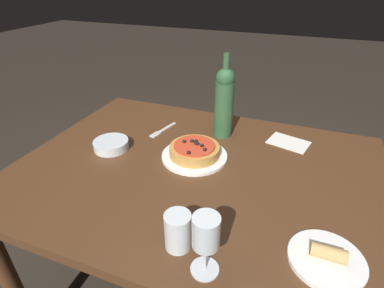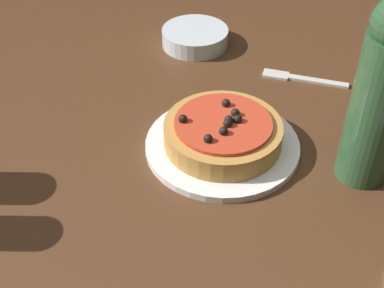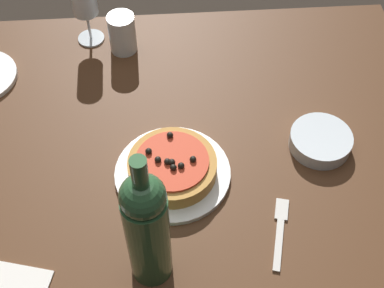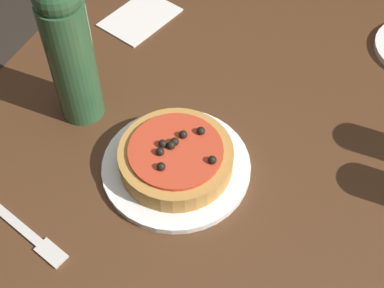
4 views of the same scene
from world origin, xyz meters
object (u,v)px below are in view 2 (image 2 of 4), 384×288
Objects in this scene: dinner_plate at (222,145)px; pizza at (223,132)px; side_bowl at (195,37)px; dining_table at (183,203)px; wine_bottle at (382,90)px; fork at (299,78)px.

pizza reaches higher than dinner_plate.
side_bowl is (0.33, 0.06, 0.01)m from dinner_plate.
dining_table is 0.37m from wine_bottle.
pizza is (0.04, -0.06, 0.13)m from dining_table.
side_bowl is (0.37, -0.01, 0.11)m from dining_table.
fork is at bearing 14.05° from wine_bottle.
dinner_plate is 1.32× the size of pizza.
wine_bottle is at bearing -144.85° from side_bowl.
dinner_plate is 0.72× the size of wine_bottle.
dinner_plate is 0.26m from wine_bottle.
pizza is 0.54× the size of wine_bottle.
wine_bottle is (-0.01, -0.27, 0.25)m from dining_table.
pizza reaches higher than side_bowl.
wine_bottle reaches higher than pizza.
dinner_plate reaches higher than fork.
dining_table is 5.23× the size of dinner_plate.
pizza is at bearing 69.00° from fork.
fork is at bearing -35.26° from pizza.
dining_table is 9.45× the size of side_bowl.
dining_table is 6.90× the size of pizza.
dining_table is at bearing 87.41° from wine_bottle.
pizza is at bearing -170.29° from side_bowl.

